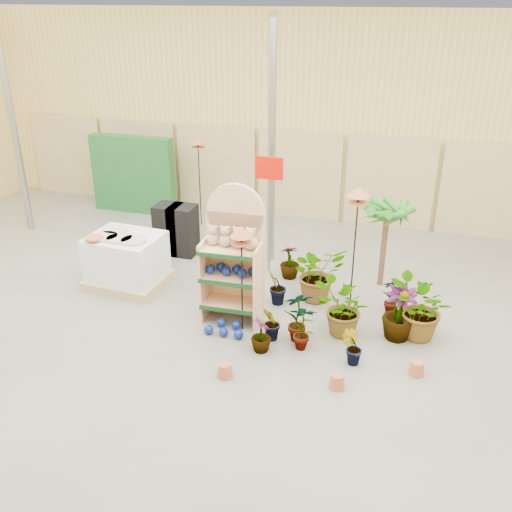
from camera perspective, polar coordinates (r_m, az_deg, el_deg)
The scene contains 25 objects.
room at distance 8.08m, azimuth -3.26°, elevation 6.39°, with size 15.20×12.10×4.70m.
display_shelf at distance 8.87m, azimuth -2.20°, elevation -0.27°, with size 0.94×0.61×2.20m.
teddy_bears at distance 8.61m, azimuth -2.28°, elevation 1.75°, with size 0.81×0.21×0.35m.
gazing_balls_shelf at distance 8.82m, azimuth -2.44°, elevation -1.43°, with size 0.81×0.28×0.15m.
gazing_balls_floor at distance 8.83m, azimuth -3.06°, elevation -7.29°, with size 0.63×0.39×0.15m.
pallet_stack at distance 10.31m, azimuth -12.82°, elevation -0.44°, with size 1.39×1.19×0.98m.
charcoal_planters at distance 11.40m, azimuth -7.98°, elevation 2.64°, with size 0.80×0.50×1.00m.
trellis_stock at distance 13.72m, azimuth -12.17°, elevation 7.97°, with size 2.00×0.30×1.80m, color #1B5624.
offer_sign at distance 10.12m, azimuth 1.33°, elevation 6.46°, with size 0.50×0.08×2.20m.
bird_table_front at distance 8.23m, azimuth -1.47°, elevation 2.08°, with size 0.34×0.34×1.71m.
bird_table_right at distance 8.61m, azimuth 10.21°, elevation 5.83°, with size 0.34×0.34×2.17m.
bird_table_back at distance 12.38m, azimuth -5.83°, elevation 11.17°, with size 0.34×0.34×2.00m.
palm at distance 9.93m, azimuth 13.00°, elevation 4.45°, with size 0.70×0.70×1.66m.
potted_plant_0 at distance 8.50m, azimuth 4.22°, elevation -5.90°, with size 0.45×0.31×0.86m, color #28731E.
potted_plant_1 at distance 8.54m, azimuth 1.59°, elevation -6.78°, with size 0.32×0.26×0.58m, color #28731E.
potted_plant_2 at distance 8.68m, azimuth 8.64°, elevation -5.33°, with size 0.80×0.70×0.89m, color #28731E.
potted_plant_3 at distance 8.78m, azimuth 14.12°, elevation -5.53°, with size 0.49×0.49×0.87m, color #28731E.
potted_plant_4 at distance 9.49m, azimuth 13.42°, elevation -3.77°, with size 0.35×0.23×0.66m, color #28731E.
potted_plant_5 at distance 9.47m, azimuth 2.09°, elevation -3.15°, with size 0.35×0.29×0.64m, color #28731E.
potted_plant_6 at distance 9.62m, azimuth 6.18°, elevation -1.67°, with size 0.89×0.77×0.98m, color #28731E.
potted_plant_7 at distance 8.32m, azimuth 0.51°, elevation -7.90°, with size 0.30×0.30×0.53m, color #28731E.
potted_plant_8 at distance 8.33m, azimuth 4.67°, elevation -7.01°, with size 0.40×0.27×0.77m, color #28731E.
potted_plant_9 at distance 8.17m, azimuth 9.58°, elevation -9.02°, with size 0.29×0.23×0.52m, color #28731E.
potted_plant_10 at distance 8.81m, azimuth 16.13°, elevation -5.23°, with size 0.89×0.77×0.99m, color #28731E.
potted_plant_11 at distance 10.38m, azimuth 3.40°, elevation -0.54°, with size 0.36×0.36×0.64m, color #28731E.
Camera 1 is at (2.63, -6.28, 4.78)m, focal length 40.00 mm.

